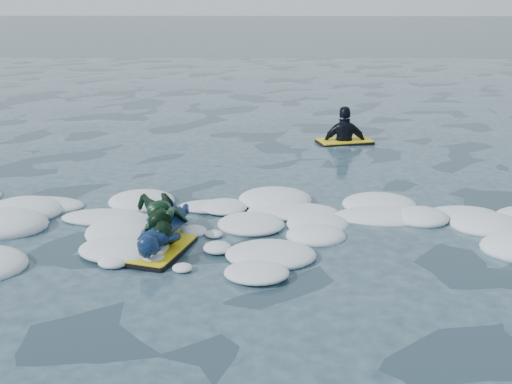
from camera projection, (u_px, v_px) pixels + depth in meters
ground at (188, 260)px, 7.35m from camera, size 120.00×120.00×0.00m
foam_band at (197, 228)px, 8.34m from camera, size 12.00×3.10×0.30m
prone_woman_unit at (163, 231)px, 7.69m from camera, size 0.83×1.59×0.39m
prone_child_unit at (163, 221)px, 7.88m from camera, size 0.84×1.33×0.48m
waiting_rider_unit at (344, 146)px, 12.75m from camera, size 1.18×0.85×1.60m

